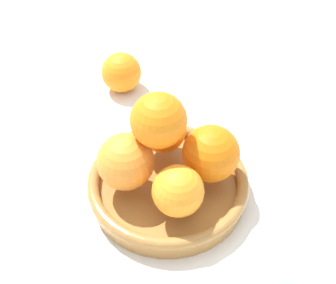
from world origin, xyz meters
TOP-DOWN VIEW (x-y plane):
  - ground_plane at (0.00, 0.00)m, footprint 4.00×4.00m
  - fruit_bowl at (0.00, 0.00)m, footprint 0.24×0.24m
  - orange_pile at (0.00, -0.00)m, footprint 0.20×0.19m
  - stray_orange at (0.11, -0.25)m, footprint 0.07×0.07m
  - drinking_glass at (-0.16, 0.17)m, footprint 0.06×0.06m

SIDE VIEW (x-z plane):
  - ground_plane at x=0.00m, z-range 0.00..0.00m
  - fruit_bowl at x=0.00m, z-range 0.00..0.04m
  - stray_orange at x=0.11m, z-range 0.00..0.07m
  - drinking_glass at x=-0.16m, z-range 0.00..0.11m
  - orange_pile at x=0.00m, z-range 0.02..0.16m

